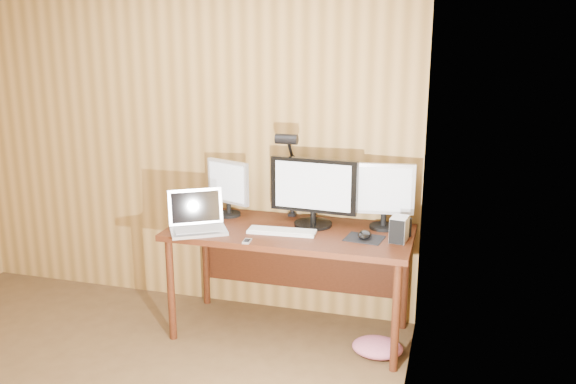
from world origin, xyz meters
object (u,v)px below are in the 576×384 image
at_px(monitor_left, 228,186).
at_px(laptop, 197,221).
at_px(phone, 247,241).
at_px(monitor_center, 313,191).
at_px(monitor_right, 385,194).
at_px(keyboard, 282,231).
at_px(mouse, 364,235).
at_px(speaker, 408,227).
at_px(hard_drive, 399,229).
at_px(desk_lamp, 289,163).
at_px(desk, 293,243).

relative_size(monitor_left, laptop, 0.89).
height_order(laptop, phone, laptop).
xyz_separation_m(monitor_center, monitor_right, (0.46, 0.07, -0.00)).
height_order(laptop, keyboard, laptop).
distance_m(monitor_left, mouse, 1.05).
relative_size(monitor_left, speaker, 3.30).
bearing_deg(laptop, mouse, -24.59).
xyz_separation_m(keyboard, phone, (-0.16, -0.23, -0.01)).
relative_size(keyboard, speaker, 3.72).
height_order(mouse, hard_drive, hard_drive).
xyz_separation_m(mouse, phone, (-0.69, -0.26, -0.02)).
xyz_separation_m(monitor_left, desk_lamp, (0.43, 0.04, 0.19)).
bearing_deg(monitor_right, desk, -175.46).
bearing_deg(hard_drive, mouse, -168.58).
bearing_deg(laptop, phone, -50.27).
bearing_deg(monitor_left, keyboard, -8.89).
distance_m(monitor_left, desk_lamp, 0.47).
xyz_separation_m(monitor_center, phone, (-0.32, -0.43, -0.23)).
bearing_deg(keyboard, hard_drive, -0.06).
height_order(desk, laptop, laptop).
height_order(phone, desk_lamp, desk_lamp).
distance_m(monitor_right, hard_drive, 0.30).
distance_m(hard_drive, speaker, 0.12).
relative_size(speaker, desk_lamp, 0.19).
bearing_deg(mouse, monitor_center, 177.30).
height_order(mouse, speaker, speaker).
distance_m(mouse, desk_lamp, 0.73).
xyz_separation_m(hard_drive, speaker, (0.04, 0.11, -0.02)).
bearing_deg(phone, laptop, 155.56).
relative_size(mouse, speaker, 1.01).
relative_size(monitor_left, desk_lamp, 0.61).
bearing_deg(monitor_left, monitor_right, 21.05).
bearing_deg(speaker, monitor_center, 175.96).
relative_size(laptop, keyboard, 1.00).
height_order(monitor_left, monitor_right, monitor_right).
height_order(desk, monitor_right, monitor_right).
distance_m(speaker, desk_lamp, 0.90).
bearing_deg(monitor_center, keyboard, -124.18).
distance_m(keyboard, mouse, 0.53).
bearing_deg(monitor_center, desk_lamp, 156.54).
distance_m(desk, monitor_left, 0.61).
xyz_separation_m(monitor_center, laptop, (-0.71, -0.30, -0.18)).
relative_size(monitor_center, monitor_left, 1.48).
distance_m(mouse, hard_drive, 0.22).
bearing_deg(monitor_left, hard_drive, 10.31).
xyz_separation_m(monitor_center, keyboard, (-0.16, -0.21, -0.23)).
bearing_deg(mouse, keyboard, -154.48).
relative_size(desk, monitor_right, 3.65).
relative_size(monitor_center, hard_drive, 3.78).
xyz_separation_m(monitor_right, desk_lamp, (-0.66, 0.03, 0.17)).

